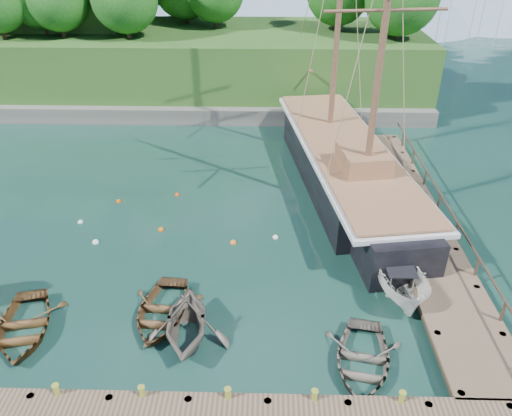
{
  "coord_description": "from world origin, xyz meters",
  "views": [
    {
      "loc": [
        3.27,
        -16.63,
        15.15
      ],
      "look_at": [
        2.71,
        5.5,
        2.0
      ],
      "focal_mm": 35.0,
      "sensor_mm": 36.0,
      "label": 1
    }
  ],
  "objects_px": {
    "rowboat_0": "(25,332)",
    "schooner": "(344,168)",
    "rowboat_2": "(162,317)",
    "cabin_boat_white": "(396,292)",
    "rowboat_3": "(361,366)",
    "rowboat_1": "(188,338)"
  },
  "relations": [
    {
      "from": "rowboat_0",
      "to": "cabin_boat_white",
      "type": "bearing_deg",
      "value": -3.0
    },
    {
      "from": "rowboat_0",
      "to": "rowboat_3",
      "type": "relative_size",
      "value": 1.02
    },
    {
      "from": "rowboat_2",
      "to": "schooner",
      "type": "bearing_deg",
      "value": 58.68
    },
    {
      "from": "cabin_boat_white",
      "to": "schooner",
      "type": "height_order",
      "value": "schooner"
    },
    {
      "from": "rowboat_1",
      "to": "rowboat_2",
      "type": "relative_size",
      "value": 0.94
    },
    {
      "from": "rowboat_2",
      "to": "rowboat_3",
      "type": "bearing_deg",
      "value": -11.88
    },
    {
      "from": "rowboat_0",
      "to": "schooner",
      "type": "height_order",
      "value": "schooner"
    },
    {
      "from": "rowboat_1",
      "to": "schooner",
      "type": "relative_size",
      "value": 0.15
    },
    {
      "from": "cabin_boat_white",
      "to": "rowboat_0",
      "type": "bearing_deg",
      "value": -174.13
    },
    {
      "from": "rowboat_2",
      "to": "rowboat_0",
      "type": "bearing_deg",
      "value": -163.91
    },
    {
      "from": "rowboat_0",
      "to": "schooner",
      "type": "relative_size",
      "value": 0.16
    },
    {
      "from": "rowboat_1",
      "to": "rowboat_0",
      "type": "bearing_deg",
      "value": 175.24
    },
    {
      "from": "schooner",
      "to": "rowboat_3",
      "type": "bearing_deg",
      "value": -102.95
    },
    {
      "from": "rowboat_1",
      "to": "schooner",
      "type": "distance_m",
      "value": 16.14
    },
    {
      "from": "rowboat_0",
      "to": "cabin_boat_white",
      "type": "relative_size",
      "value": 0.86
    },
    {
      "from": "rowboat_3",
      "to": "schooner",
      "type": "distance_m",
      "value": 15.3
    },
    {
      "from": "rowboat_1",
      "to": "rowboat_3",
      "type": "xyz_separation_m",
      "value": [
        6.94,
        -1.3,
        0.0
      ]
    },
    {
      "from": "rowboat_2",
      "to": "rowboat_3",
      "type": "xyz_separation_m",
      "value": [
        8.24,
        -2.53,
        0.0
      ]
    },
    {
      "from": "rowboat_3",
      "to": "schooner",
      "type": "height_order",
      "value": "schooner"
    },
    {
      "from": "rowboat_1",
      "to": "cabin_boat_white",
      "type": "distance_m",
      "value": 9.76
    },
    {
      "from": "rowboat_2",
      "to": "cabin_boat_white",
      "type": "distance_m",
      "value": 10.71
    },
    {
      "from": "rowboat_0",
      "to": "rowboat_3",
      "type": "distance_m",
      "value": 13.88
    }
  ]
}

